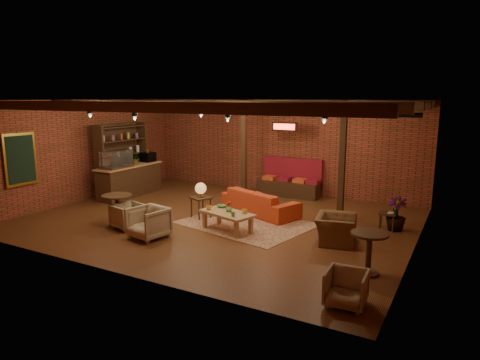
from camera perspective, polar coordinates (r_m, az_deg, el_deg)
The scene contains 29 objects.
floor at distance 11.73m, azimuth -2.93°, elevation -5.25°, with size 10.00×10.00×0.00m, color #3C1C0F.
ceiling at distance 11.26m, azimuth -3.09°, elevation 10.58°, with size 10.00×8.00×0.02m, color black.
wall_back at distance 14.91m, azimuth 5.12°, elevation 4.51°, with size 10.00×0.02×3.20m, color brown.
wall_front at distance 8.31m, azimuth -17.66°, elevation -1.22°, with size 10.00×0.02×3.20m, color brown.
wall_left at distance 14.63m, azimuth -19.96°, elevation 3.76°, with size 0.02×8.00×3.20m, color brown.
wall_right at distance 9.76m, azimuth 22.82°, elevation 0.21°, with size 0.02×8.00×3.20m, color brown.
ceiling_beams at distance 11.26m, azimuth -3.08°, elevation 9.97°, with size 9.80×6.40×0.22m, color #321910, non-canonical shape.
ceiling_pipe at distance 12.65m, azimuth 0.79°, elevation 9.07°, with size 0.12×0.12×9.60m, color black.
post_left at distance 13.91m, azimuth 0.52°, elevation 4.08°, with size 0.16×0.16×3.20m, color #321910.
post_right at distance 12.11m, azimuth 13.49°, elevation 2.73°, with size 0.16×0.16×3.20m, color #321910.
service_counter at distance 14.78m, azimuth -14.54°, elevation 1.01°, with size 0.80×2.50×1.60m, color #321910, non-canonical shape.
plant_counter at distance 14.79m, azimuth -13.81°, elevation 2.70°, with size 0.35×0.39×0.30m, color #337F33.
shelving_hutch at distance 15.07m, azimuth -15.47°, elevation 2.69°, with size 0.52×2.00×2.40m, color #321910, non-canonical shape.
chalkboard_menu at distance 13.18m, azimuth -27.24°, elevation 2.46°, with size 0.08×0.96×1.46m, color black.
banquette at distance 14.43m, azimuth 6.51°, elevation -0.16°, with size 2.10×0.70×1.00m, color maroon, non-canonical shape.
service_sign at distance 13.78m, azimuth 5.96°, elevation 7.09°, with size 0.86×0.06×0.30m, color #FF3619.
ceiling_spotlights at distance 11.27m, azimuth -3.07°, elevation 8.85°, with size 6.40×4.40×0.28m, color black, non-canonical shape.
rug at distance 11.32m, azimuth 0.86°, elevation -5.81°, with size 3.19×2.44×0.01m, color maroon.
sofa at distance 12.17m, azimuth 2.70°, elevation -2.94°, with size 2.39×0.93×0.70m, color #B63619.
coffee_table at distance 10.65m, azimuth -1.74°, elevation -4.56°, with size 1.53×1.06×0.73m.
side_table_lamp at distance 11.75m, azimuth -5.26°, elevation -1.49°, with size 0.61×0.61×0.98m.
round_table_left at distance 11.53m, azimuth -16.04°, elevation -3.17°, with size 0.77×0.77×0.80m.
armchair_a at distance 11.24m, azimuth -14.76°, elevation -4.49°, with size 0.68×0.64×0.70m, color beige.
armchair_b at distance 10.33m, azimuth -12.11°, elevation -5.39°, with size 0.79×0.74×0.82m, color beige.
armchair_right at distance 10.00m, azimuth 12.67°, elevation -5.83°, with size 0.99×0.64×0.86m, color brown.
side_table_book at distance 11.31m, azimuth 19.07°, elevation -4.32°, with size 0.42×0.42×0.46m.
round_table_right at distance 8.43m, azimuth 16.83°, elevation -8.48°, with size 0.69×0.69×0.81m.
armchair_far at distance 7.21m, azimuth 13.97°, elevation -13.61°, with size 0.63×0.59×0.65m, color beige.
plant_tall at distance 11.16m, azimuth 20.37°, elevation -0.12°, with size 1.41×1.41×2.52m, color #4C7F4C.
Camera 1 is at (5.93, -9.57, 3.29)m, focal length 32.00 mm.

